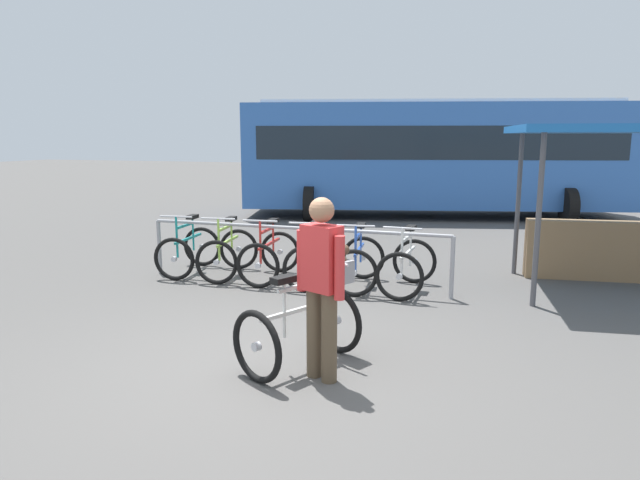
# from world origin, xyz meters

# --- Properties ---
(ground_plane) EXTENTS (80.00, 80.00, 0.00)m
(ground_plane) POSITION_xyz_m (0.00, 0.00, 0.00)
(ground_plane) COLOR #514F4C
(bike_rack_rail) EXTENTS (4.61, 0.11, 0.88)m
(bike_rack_rail) POSITION_xyz_m (-0.75, 2.99, 0.70)
(bike_rack_rail) COLOR #99999E
(bike_rack_rail) RESTS_ON ground
(racked_bike_teal) EXTENTS (0.76, 1.14, 0.97)m
(racked_bike_teal) POSITION_xyz_m (-2.60, 3.19, 0.37)
(racked_bike_teal) COLOR black
(racked_bike_teal) RESTS_ON ground
(racked_bike_lime) EXTENTS (0.80, 1.19, 0.98)m
(racked_bike_lime) POSITION_xyz_m (-1.90, 3.19, 0.37)
(racked_bike_lime) COLOR black
(racked_bike_lime) RESTS_ON ground
(racked_bike_red) EXTENTS (0.73, 1.13, 0.97)m
(racked_bike_red) POSITION_xyz_m (-1.20, 3.18, 0.37)
(racked_bike_red) COLOR black
(racked_bike_red) RESTS_ON ground
(racked_bike_orange) EXTENTS (0.78, 1.18, 0.98)m
(racked_bike_orange) POSITION_xyz_m (-0.50, 3.17, 0.37)
(racked_bike_orange) COLOR black
(racked_bike_orange) RESTS_ON ground
(racked_bike_blue) EXTENTS (0.78, 1.15, 0.97)m
(racked_bike_blue) POSITION_xyz_m (0.20, 3.16, 0.37)
(racked_bike_blue) COLOR black
(racked_bike_blue) RESTS_ON ground
(racked_bike_white) EXTENTS (0.71, 1.14, 0.98)m
(racked_bike_white) POSITION_xyz_m (0.90, 3.15, 0.37)
(racked_bike_white) COLOR black
(racked_bike_white) RESTS_ON ground
(featured_bicycle) EXTENTS (1.08, 1.26, 1.09)m
(featured_bicycle) POSITION_xyz_m (0.42, 0.30, 0.49)
(featured_bicycle) COLOR black
(featured_bicycle) RESTS_ON ground
(person_with_featured_bike) EXTENTS (0.49, 0.32, 1.64)m
(person_with_featured_bike) POSITION_xyz_m (0.65, -0.01, 0.91)
(person_with_featured_bike) COLOR brown
(person_with_featured_bike) RESTS_ON ground
(bus_distant) EXTENTS (10.31, 4.91, 3.08)m
(bus_distant) POSITION_xyz_m (0.24, 11.13, 1.74)
(bus_distant) COLOR #3366B7
(bus_distant) RESTS_ON ground
(market_stall) EXTENTS (3.34, 2.64, 2.30)m
(market_stall) POSITION_xyz_m (3.71, 4.34, 1.39)
(market_stall) COLOR #4C4C51
(market_stall) RESTS_ON ground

